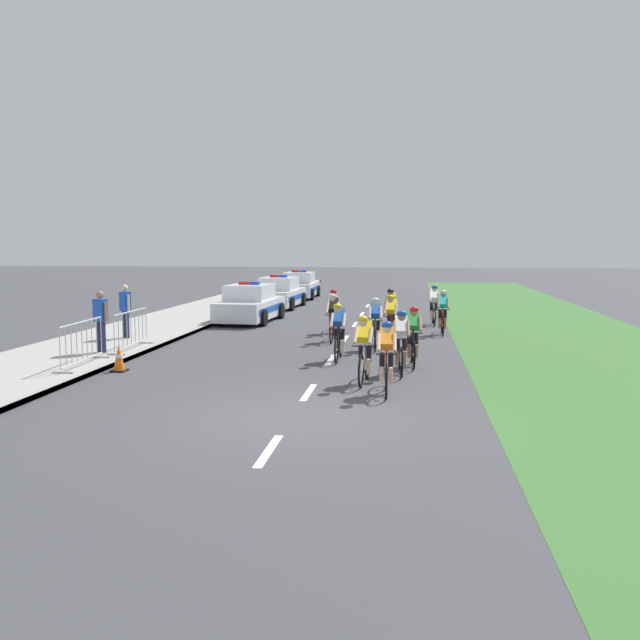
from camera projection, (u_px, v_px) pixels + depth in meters
ground_plane at (292, 417)px, 11.88m from camera, size 160.00×160.00×0.00m
sidewalk_slab at (176, 320)px, 26.59m from camera, size 3.74×60.00×0.12m
kerb_edge at (220, 321)px, 26.36m from camera, size 0.16×60.00×0.13m
grass_verge at (543, 327)px, 24.78m from camera, size 7.00×60.00×0.01m
lane_markings_centre at (345, 339)px, 21.77m from camera, size 0.14×25.60×0.01m
cyclist_lead at (387, 356)px, 13.66m from camera, size 0.42×1.72×1.56m
cyclist_second at (364, 348)px, 14.69m from camera, size 0.44×1.72×1.56m
cyclist_third at (401, 341)px, 15.79m from camera, size 0.43×1.72×1.56m
cyclist_fourth at (413, 335)px, 16.82m from camera, size 0.43×1.72×1.56m
cyclist_fifth at (339, 331)px, 17.61m from camera, size 0.42×1.72×1.56m
cyclist_sixth at (375, 322)px, 19.51m from camera, size 0.43×1.72×1.56m
cyclist_seventh at (391, 318)px, 20.68m from camera, size 0.45×1.72×1.56m
cyclist_eighth at (333, 317)px, 21.10m from camera, size 0.42×1.72×1.56m
cyclist_ninth at (443, 311)px, 22.80m from camera, size 0.42×1.72×1.56m
cyclist_tenth at (391, 310)px, 23.41m from camera, size 0.44×1.72×1.56m
cyclist_eleventh at (333, 310)px, 23.15m from camera, size 0.45×1.72×1.56m
cyclist_twelfth at (434, 304)px, 25.45m from camera, size 0.42×1.72×1.56m
police_car_nearest at (250, 305)px, 26.54m from camera, size 2.17×4.49×1.59m
police_car_second at (279, 294)px, 32.46m from camera, size 2.14×4.47×1.59m
police_car_third at (299, 286)px, 38.43m from camera, size 2.03×4.42×1.59m
crowd_barrier_front at (82, 344)px, 16.29m from camera, size 0.61×2.32×1.07m
crowd_barrier_middle at (131, 330)px, 18.86m from camera, size 0.54×2.32×1.07m
traffic_cone_near at (119, 359)px, 16.15m from camera, size 0.36×0.36×0.64m
spectator_closest at (101, 317)px, 18.19m from camera, size 0.50×0.35×1.68m
spectator_middle at (125, 307)px, 21.03m from camera, size 0.46×0.40×1.68m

